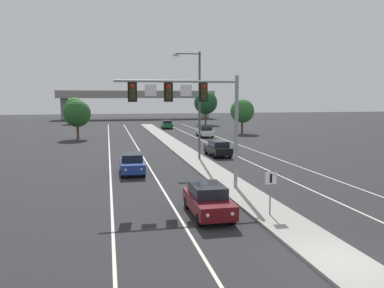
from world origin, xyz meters
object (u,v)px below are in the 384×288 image
(car_receding_green, at_px, (167,124))
(tree_far_right_c, at_px, (242,111))
(car_oncoming_darkred, at_px, (208,200))
(tree_far_right_b, at_px, (206,103))
(median_sign_post, at_px, (271,186))
(car_receding_black, at_px, (218,148))
(overhead_signal_mast, at_px, (195,105))
(tree_far_left_b, at_px, (77,114))
(street_lamp_median, at_px, (197,99))
(car_oncoming_blue, at_px, (132,163))
(tree_far_left_a, at_px, (74,107))
(car_receding_white, at_px, (205,132))

(car_receding_green, distance_m, tree_far_right_c, 16.67)
(car_oncoming_darkred, relative_size, tree_far_right_b, 0.62)
(median_sign_post, relative_size, car_receding_black, 0.49)
(median_sign_post, height_order, tree_far_right_c, tree_far_right_c)
(tree_far_right_c, bearing_deg, overhead_signal_mast, -113.49)
(overhead_signal_mast, bearing_deg, median_sign_post, -67.90)
(median_sign_post, bearing_deg, tree_far_left_b, 106.56)
(street_lamp_median, xyz_separation_m, car_oncoming_blue, (-6.47, -5.32, -4.97))
(median_sign_post, distance_m, car_oncoming_blue, 14.30)
(overhead_signal_mast, distance_m, tree_far_left_b, 35.73)
(street_lamp_median, bearing_deg, tree_far_right_c, 62.25)
(car_oncoming_blue, bearing_deg, car_receding_black, 39.19)
(tree_far_left_a, bearing_deg, car_receding_white, -58.32)
(car_oncoming_blue, bearing_deg, tree_far_right_c, 57.17)
(car_oncoming_darkred, bearing_deg, car_receding_green, 83.67)
(median_sign_post, distance_m, car_receding_green, 56.35)
(car_receding_white, xyz_separation_m, tree_far_right_b, (6.65, 26.03, 3.94))
(car_receding_black, xyz_separation_m, tree_far_right_b, (9.99, 44.99, 3.94))
(car_oncoming_darkred, bearing_deg, tree_far_right_c, 68.57)
(median_sign_post, bearing_deg, car_oncoming_darkred, 162.09)
(street_lamp_median, xyz_separation_m, tree_far_left_b, (-12.48, 22.27, -2.17))
(car_receding_black, distance_m, tree_far_right_c, 25.91)
(tree_far_right_b, xyz_separation_m, tree_far_left_b, (-25.13, -24.84, -1.13))
(overhead_signal_mast, xyz_separation_m, car_oncoming_darkred, (-0.46, -5.20, -4.69))
(car_oncoming_darkred, distance_m, tree_far_left_b, 40.70)
(median_sign_post, xyz_separation_m, tree_far_left_a, (-15.02, 74.07, 2.26))
(overhead_signal_mast, distance_m, car_receding_black, 15.98)
(car_receding_black, distance_m, tree_far_left_a, 56.75)
(car_receding_white, distance_m, tree_far_right_c, 9.12)
(street_lamp_median, distance_m, tree_far_left_b, 25.62)
(car_oncoming_blue, xyz_separation_m, tree_far_right_b, (19.11, 52.43, 3.94))
(tree_far_right_c, bearing_deg, car_receding_white, -149.17)
(car_receding_green, distance_m, tree_far_left_a, 25.65)
(car_receding_green, relative_size, tree_far_left_a, 0.76)
(car_receding_black, bearing_deg, car_receding_white, 80.01)
(car_oncoming_blue, relative_size, tree_far_right_b, 0.62)
(overhead_signal_mast, height_order, car_oncoming_blue, overhead_signal_mast)
(car_oncoming_blue, distance_m, car_receding_black, 11.77)
(median_sign_post, relative_size, street_lamp_median, 0.22)
(overhead_signal_mast, relative_size, car_receding_green, 1.73)
(car_receding_black, height_order, tree_far_right_b, tree_far_right_b)
(median_sign_post, xyz_separation_m, tree_far_right_b, (13.07, 65.37, 3.17))
(tree_far_right_c, height_order, tree_far_left_a, tree_far_left_a)
(car_oncoming_darkred, relative_size, car_receding_black, 0.99)
(overhead_signal_mast, bearing_deg, car_receding_white, 74.96)
(car_oncoming_blue, bearing_deg, car_oncoming_darkred, -75.55)
(overhead_signal_mast, xyz_separation_m, tree_far_right_c, (16.35, 37.62, -1.82))
(car_oncoming_blue, xyz_separation_m, car_receding_green, (9.22, 43.32, 0.00))
(car_oncoming_darkred, distance_m, car_receding_green, 55.64)
(overhead_signal_mast, xyz_separation_m, median_sign_post, (2.50, -6.15, -3.93))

